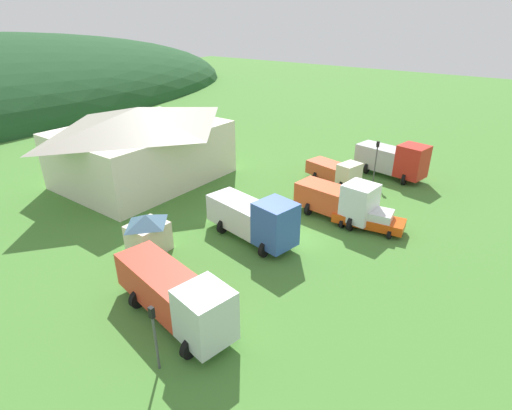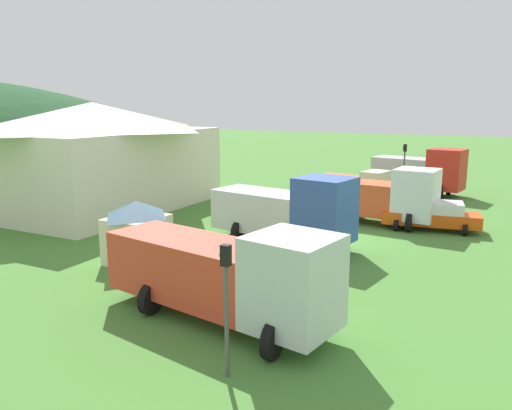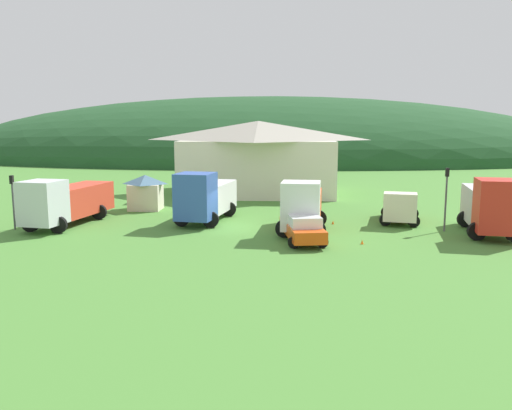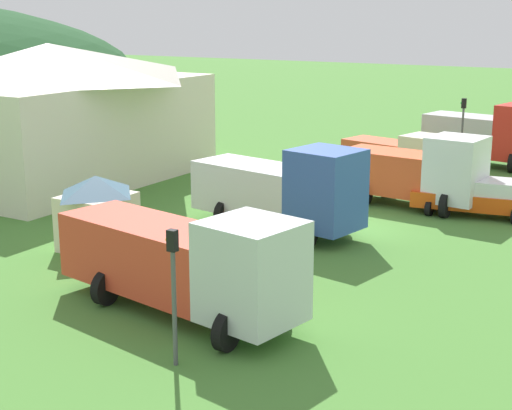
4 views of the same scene
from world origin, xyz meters
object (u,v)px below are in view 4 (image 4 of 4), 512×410
at_px(depot_building, 51,109).
at_px(crane_truck_red, 490,134).
at_px(box_truck_blue, 285,189).
at_px(traffic_cone_mid_row, 507,201).
at_px(tow_truck_silver, 186,261).
at_px(play_shed_cream, 97,211).
at_px(traffic_light_east, 462,127).
at_px(light_truck_cream, 395,152).
at_px(traffic_light_west, 173,282).
at_px(traffic_cone_near_pickup, 379,191).
at_px(service_pickup_orange, 478,197).
at_px(heavy_rig_white, 420,171).

bearing_deg(depot_building, crane_truck_red, -51.77).
xyz_separation_m(box_truck_blue, traffic_cone_mid_row, (10.14, -6.66, -1.82)).
bearing_deg(tow_truck_silver, play_shed_cream, 161.45).
bearing_deg(traffic_light_east, light_truck_cream, 125.82).
relative_size(traffic_light_west, traffic_cone_mid_row, 6.91).
bearing_deg(box_truck_blue, play_shed_cream, -121.91).
xyz_separation_m(depot_building, traffic_cone_mid_row, (7.07, -22.66, -3.72)).
relative_size(depot_building, crane_truck_red, 2.17).
xyz_separation_m(depot_building, play_shed_cream, (-8.69, -10.95, -2.25)).
height_order(traffic_light_west, traffic_cone_near_pickup, traffic_light_west).
distance_m(tow_truck_silver, box_truck_blue, 9.54).
height_order(box_truck_blue, crane_truck_red, crane_truck_red).
relative_size(depot_building, traffic_cone_near_pickup, 31.43).
height_order(depot_building, traffic_light_east, depot_building).
distance_m(box_truck_blue, traffic_light_east, 16.28).
bearing_deg(light_truck_cream, service_pickup_orange, -34.94).
bearing_deg(traffic_cone_mid_row, traffic_light_east, 34.31).
distance_m(box_truck_blue, traffic_cone_near_pickup, 9.23).
bearing_deg(service_pickup_orange, traffic_light_west, -106.91).
relative_size(box_truck_blue, traffic_light_east, 1.89).
relative_size(play_shed_cream, tow_truck_silver, 0.33).
bearing_deg(service_pickup_orange, crane_truck_red, 92.90).
bearing_deg(crane_truck_red, tow_truck_silver, -83.71).
bearing_deg(play_shed_cream, traffic_light_east, -19.49).
height_order(play_shed_cream, heavy_rig_white, heavy_rig_white).
height_order(tow_truck_silver, heavy_rig_white, heavy_rig_white).
xyz_separation_m(depot_building, traffic_light_west, (-15.28, -19.48, -1.47)).
distance_m(depot_building, play_shed_cream, 14.16).
relative_size(play_shed_cream, box_truck_blue, 0.36).
distance_m(depot_building, crane_truck_red, 25.04).
bearing_deg(tow_truck_silver, service_pickup_orange, 85.10).
bearing_deg(crane_truck_red, depot_building, -131.77).
distance_m(depot_building, tow_truck_silver, 21.82).
relative_size(play_shed_cream, traffic_light_east, 0.69).
height_order(box_truck_blue, heavy_rig_white, box_truck_blue).
bearing_deg(play_shed_cream, tow_truck_silver, -118.64).
distance_m(play_shed_cream, traffic_light_east, 23.02).
distance_m(play_shed_cream, traffic_light_west, 10.80).
bearing_deg(depot_building, light_truck_cream, -55.32).
height_order(play_shed_cream, traffic_light_west, traffic_light_west).
relative_size(heavy_rig_white, traffic_light_east, 1.63).
xyz_separation_m(traffic_light_east, traffic_cone_near_pickup, (-7.02, 2.10, -2.54)).
height_order(tow_truck_silver, traffic_light_east, traffic_light_east).
height_order(depot_building, heavy_rig_white, depot_building).
xyz_separation_m(depot_building, crane_truck_red, (15.46, -19.62, -1.83)).
bearing_deg(traffic_cone_mid_row, tow_truck_silver, 166.04).
xyz_separation_m(traffic_light_east, traffic_cone_mid_row, (-5.91, -4.04, -2.54)).
bearing_deg(heavy_rig_white, traffic_light_west, -84.28).
xyz_separation_m(play_shed_cream, traffic_light_east, (21.67, -7.67, 1.07)).
height_order(depot_building, traffic_cone_near_pickup, depot_building).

